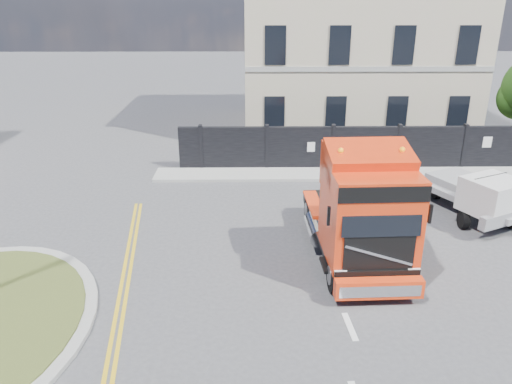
{
  "coord_description": "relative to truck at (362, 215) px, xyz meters",
  "views": [
    {
      "loc": [
        0.26,
        -12.85,
        7.54
      ],
      "look_at": [
        0.42,
        1.59,
        1.8
      ],
      "focal_mm": 35.0,
      "sensor_mm": 36.0,
      "label": 1
    }
  ],
  "objects": [
    {
      "name": "ground",
      "position": [
        -3.46,
        -0.16,
        -1.65
      ],
      "size": [
        120.0,
        120.0,
        0.0
      ],
      "primitive_type": "plane",
      "color": "#424244",
      "rests_on": "ground"
    },
    {
      "name": "hoarding_fence",
      "position": [
        3.09,
        8.84,
        -0.65
      ],
      "size": [
        18.8,
        0.25,
        2.0
      ],
      "color": "black",
      "rests_on": "ground"
    },
    {
      "name": "georgian_building",
      "position": [
        2.54,
        16.34,
        4.13
      ],
      "size": [
        12.3,
        10.3,
        12.8
      ],
      "color": "#BCAB96",
      "rests_on": "ground"
    },
    {
      "name": "pavement_far",
      "position": [
        2.54,
        7.94,
        -1.59
      ],
      "size": [
        20.0,
        1.6,
        0.12
      ],
      "primitive_type": "cube",
      "color": "#969690",
      "rests_on": "ground"
    },
    {
      "name": "truck",
      "position": [
        0.0,
        0.0,
        0.0
      ],
      "size": [
        2.52,
        6.22,
        3.67
      ],
      "rotation": [
        0.0,
        0.0,
        0.04
      ],
      "color": "black",
      "rests_on": "ground"
    },
    {
      "name": "flatbed_pickup",
      "position": [
        4.97,
        3.01,
        -0.68
      ],
      "size": [
        3.43,
        4.75,
        1.79
      ],
      "rotation": [
        0.0,
        0.0,
        0.46
      ],
      "color": "gray",
      "rests_on": "ground"
    }
  ]
}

